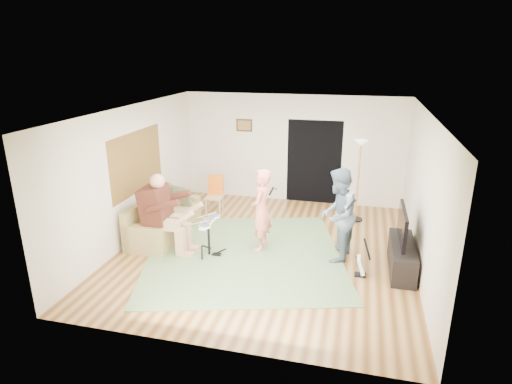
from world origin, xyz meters
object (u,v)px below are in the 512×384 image
at_px(tv_cabinet, 402,257).
at_px(television, 403,225).
at_px(guitar_spare, 361,265).
at_px(torchiere_lamp, 359,166).
at_px(guitarist, 338,215).
at_px(drum_kit, 209,239).
at_px(dining_chair, 215,200).
at_px(singer, 261,210).
at_px(sofa, 161,223).

bearing_deg(tv_cabinet, television, 180.00).
height_order(guitar_spare, torchiere_lamp, torchiere_lamp).
bearing_deg(guitarist, torchiere_lamp, -179.47).
bearing_deg(guitarist, drum_kit, -70.40).
xyz_separation_m(drum_kit, guitarist, (2.34, 0.43, 0.55)).
relative_size(guitarist, television, 1.53).
relative_size(drum_kit, torchiere_lamp, 0.39).
relative_size(guitarist, dining_chair, 1.92).
relative_size(guitar_spare, television, 0.62).
relative_size(guitarist, torchiere_lamp, 0.94).
distance_m(dining_chair, television, 4.49).
bearing_deg(singer, guitarist, 87.67).
bearing_deg(dining_chair, sofa, -120.27).
bearing_deg(tv_cabinet, singer, 174.76).
relative_size(drum_kit, television, 0.64).
bearing_deg(guitar_spare, dining_chair, 146.87).
height_order(drum_kit, dining_chair, dining_chair).
height_order(singer, guitarist, guitarist).
relative_size(guitarist, tv_cabinet, 1.24).
height_order(drum_kit, torchiere_lamp, torchiere_lamp).
bearing_deg(dining_chair, guitar_spare, -38.70).
xyz_separation_m(sofa, drum_kit, (1.29, -0.65, 0.05)).
relative_size(dining_chair, television, 0.79).
bearing_deg(dining_chair, torchiere_lamp, 0.62).
distance_m(drum_kit, singer, 1.13).
bearing_deg(drum_kit, singer, 30.15).
height_order(drum_kit, guitarist, guitarist).
distance_m(singer, dining_chair, 2.25).
distance_m(guitarist, tv_cabinet, 1.33).
relative_size(guitarist, guitar_spare, 2.46).
distance_m(singer, torchiere_lamp, 2.68).
xyz_separation_m(guitarist, dining_chair, (-2.95, 1.69, -0.55)).
relative_size(torchiere_lamp, dining_chair, 2.05).
bearing_deg(torchiere_lamp, tv_cabinet, -68.89).
bearing_deg(tv_cabinet, sofa, 175.52).
xyz_separation_m(singer, torchiere_lamp, (1.76, 1.96, 0.47)).
distance_m(dining_chair, tv_cabinet, 4.51).
distance_m(torchiere_lamp, dining_chair, 3.42).
bearing_deg(singer, drum_kit, -58.68).
bearing_deg(guitar_spare, singer, 161.87).
bearing_deg(tv_cabinet, drum_kit, -175.51).
height_order(sofa, tv_cabinet, sofa).
relative_size(sofa, guitarist, 1.17).
height_order(sofa, television, television).
bearing_deg(sofa, torchiere_lamp, 24.84).
relative_size(sofa, drum_kit, 2.77).
bearing_deg(guitar_spare, television, 31.58).
bearing_deg(singer, torchiere_lamp, 139.18).
relative_size(guitar_spare, dining_chair, 0.78).
distance_m(drum_kit, television, 3.50).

